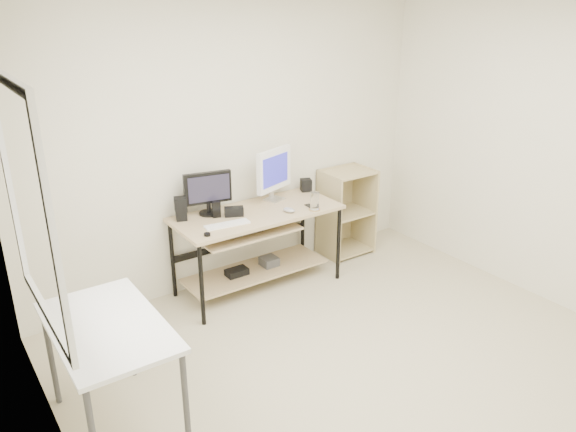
% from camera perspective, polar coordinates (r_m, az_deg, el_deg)
% --- Properties ---
extents(room, '(4.01, 4.01, 2.62)m').
position_cam_1_polar(room, '(3.48, 8.78, 0.82)').
color(room, '#C2B795').
rests_on(room, ground).
extents(desk, '(1.50, 0.65, 0.75)m').
position_cam_1_polar(desk, '(5.03, -3.38, -1.85)').
color(desk, tan).
rests_on(desk, ground).
extents(side_table, '(0.60, 1.00, 0.75)m').
position_cam_1_polar(side_table, '(3.52, -17.79, -11.54)').
color(side_table, white).
rests_on(side_table, ground).
extents(shelf_unit, '(0.50, 0.40, 0.90)m').
position_cam_1_polar(shelf_unit, '(5.83, 5.71, 0.51)').
color(shelf_unit, tan).
rests_on(shelf_unit, ground).
extents(black_monitor, '(0.42, 0.17, 0.38)m').
position_cam_1_polar(black_monitor, '(4.87, -8.14, 2.59)').
color(black_monitor, black).
rests_on(black_monitor, desk).
extents(white_imac, '(0.44, 0.19, 0.49)m').
position_cam_1_polar(white_imac, '(5.15, -1.42, 4.58)').
color(white_imac, silver).
rests_on(white_imac, desk).
extents(keyboard, '(0.39, 0.15, 0.01)m').
position_cam_1_polar(keyboard, '(4.69, -6.20, -0.86)').
color(keyboard, white).
rests_on(keyboard, desk).
extents(mouse, '(0.11, 0.13, 0.04)m').
position_cam_1_polar(mouse, '(4.94, 0.11, 0.62)').
color(mouse, '#A8A8AD').
rests_on(mouse, desk).
extents(center_speaker, '(0.18, 0.13, 0.08)m').
position_cam_1_polar(center_speaker, '(4.87, -5.51, 0.45)').
color(center_speaker, black).
rests_on(center_speaker, desk).
extents(speaker_left, '(0.13, 0.13, 0.20)m').
position_cam_1_polar(speaker_left, '(4.82, -10.83, 0.78)').
color(speaker_left, black).
rests_on(speaker_left, desk).
extents(speaker_right, '(0.13, 0.13, 0.12)m').
position_cam_1_polar(speaker_right, '(5.47, 1.84, 3.16)').
color(speaker_right, black).
rests_on(speaker_right, desk).
extents(audio_controller, '(0.08, 0.06, 0.14)m').
position_cam_1_polar(audio_controller, '(4.85, -7.29, 0.66)').
color(audio_controller, black).
rests_on(audio_controller, desk).
extents(volume_puck, '(0.06, 0.06, 0.02)m').
position_cam_1_polar(volume_puck, '(4.50, -8.21, -1.87)').
color(volume_puck, black).
rests_on(volume_puck, desk).
extents(smartphone, '(0.06, 0.10, 0.01)m').
position_cam_1_polar(smartphone, '(5.08, 2.23, 1.04)').
color(smartphone, black).
rests_on(smartphone, desk).
extents(coaster, '(0.13, 0.13, 0.01)m').
position_cam_1_polar(coaster, '(5.00, 2.71, 0.67)').
color(coaster, '#9C7946').
rests_on(coaster, desk).
extents(drinking_glass, '(0.10, 0.10, 0.16)m').
position_cam_1_polar(drinking_glass, '(4.97, 2.73, 1.56)').
color(drinking_glass, white).
rests_on(drinking_glass, coaster).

